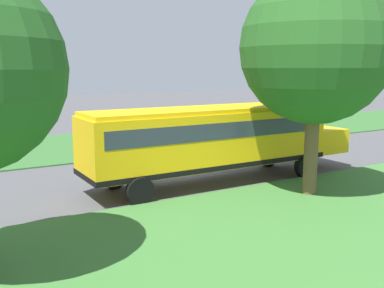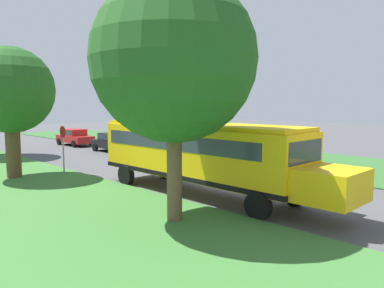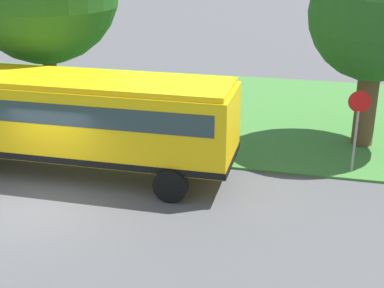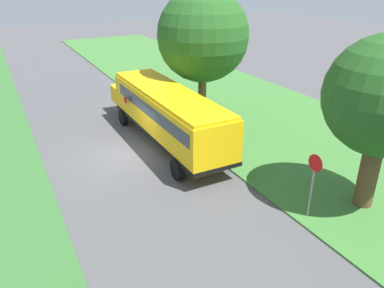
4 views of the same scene
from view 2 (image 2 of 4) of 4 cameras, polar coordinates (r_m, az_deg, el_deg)
name	(u,v)px [view 2 (image 2 of 4)]	position (r m, az deg, el deg)	size (l,w,h in m)	color
ground_plane	(232,184)	(18.91, 6.16, -6.12)	(120.00, 120.00, 0.00)	#4C4C4F
grass_verge	(30,232)	(13.03, -23.49, -12.14)	(12.00, 80.00, 0.08)	#3D7533
grass_far_side	(317,163)	(26.40, 18.58, -2.80)	(10.00, 80.00, 0.07)	#33662D
school_bus	(202,152)	(16.40, 1.46, -1.15)	(2.85, 12.42, 3.16)	yellow
car_black_nearest	(114,141)	(31.79, -11.87, 0.40)	(2.02, 4.40, 1.56)	black
car_red_middle	(75,136)	(37.57, -17.45, 1.13)	(2.02, 4.40, 1.56)	#B21E1E
oak_tree_beside_bus	(175,62)	(12.51, -2.60, 12.37)	(5.48, 5.48, 8.20)	brown
oak_tree_roadside_mid	(12,91)	(22.02, -25.70, 7.33)	(4.55, 4.55, 7.00)	brown
stop_sign	(63,143)	(22.68, -19.05, 0.08)	(0.08, 0.68, 2.74)	gray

